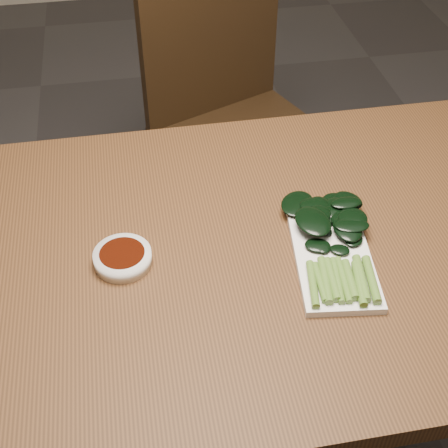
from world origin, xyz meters
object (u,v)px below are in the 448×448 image
(table, at_px, (231,273))
(chair_far, at_px, (236,117))
(serving_plate, at_px, (331,252))
(sauce_bowl, at_px, (123,258))
(gai_lan, at_px, (332,229))

(table, xyz_separation_m, chair_far, (0.17, 0.82, -0.19))
(table, distance_m, serving_plate, 0.19)
(chair_far, relative_size, sauce_bowl, 8.81)
(table, distance_m, gai_lan, 0.21)
(chair_far, xyz_separation_m, serving_plate, (0.00, -0.87, 0.27))
(serving_plate, xyz_separation_m, gai_lan, (0.01, 0.04, 0.02))
(table, height_order, chair_far, chair_far)
(table, relative_size, gai_lan, 4.50)
(table, height_order, sauce_bowl, sauce_bowl)
(table, xyz_separation_m, gai_lan, (0.18, -0.01, 0.10))
(chair_far, distance_m, serving_plate, 0.91)
(chair_far, bearing_deg, gai_lan, -111.83)
(sauce_bowl, height_order, gai_lan, gai_lan)
(serving_plate, bearing_deg, sauce_bowl, 173.16)
(table, relative_size, sauce_bowl, 13.86)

